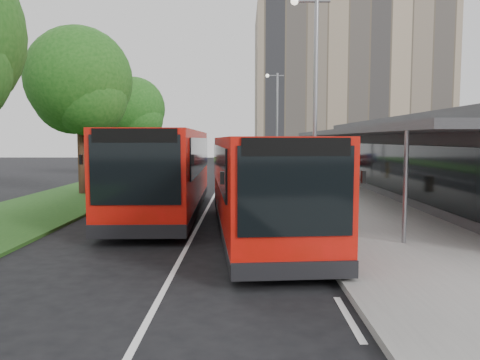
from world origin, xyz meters
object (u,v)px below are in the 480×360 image
object	(u,v)px
car_far	(226,158)
car_near	(250,160)
bus_second	(165,172)
litter_bin	(315,184)
tree_mid	(79,87)
bus_main	(261,186)
bollard	(290,170)
tree_far	(134,113)
lamp_post_far	(276,117)
lamp_post_near	(313,91)

from	to	relation	value
car_far	car_near	bearing A→B (deg)	-86.19
bus_second	litter_bin	world-z (taller)	bus_second
tree_mid	bus_main	world-z (taller)	tree_mid
car_near	car_far	bearing A→B (deg)	90.99
tree_mid	bollard	world-z (taller)	tree_mid
litter_bin	bollard	world-z (taller)	bollard
tree_mid	bus_main	size ratio (longest dim) A/B	0.81
tree_far	tree_mid	bearing A→B (deg)	-90.00
lamp_post_far	car_far	xyz separation A→B (m)	(-4.87, 22.00, -4.15)
bus_main	bus_second	size ratio (longest dim) A/B	0.93
bus_second	tree_far	bearing A→B (deg)	104.94
tree_far	car_near	xyz separation A→B (m)	(9.20, 15.71, -4.32)
tree_mid	litter_bin	bearing A→B (deg)	2.14
tree_far	bollard	xyz separation A→B (m)	(11.93, -2.57, -4.29)
lamp_post_near	bus_second	world-z (taller)	lamp_post_near
bus_main	litter_bin	size ratio (longest dim) A/B	12.91
litter_bin	car_near	distance (m)	27.43
bus_second	bollard	distance (m)	17.04
bus_second	car_near	xyz separation A→B (m)	(3.72, 34.02, -0.99)
lamp_post_far	bus_main	distance (m)	23.66
tree_mid	car_far	bearing A→B (deg)	79.84
lamp_post_far	bus_main	world-z (taller)	lamp_post_far
tree_mid	car_far	distance (m)	35.87
bus_main	tree_far	bearing A→B (deg)	106.84
bus_main	car_far	world-z (taller)	bus_main
bus_second	bollard	world-z (taller)	bus_second
bollard	bus_main	bearing A→B (deg)	-98.14
tree_mid	car_near	size ratio (longest dim) A/B	2.20
lamp_post_near	car_far	xyz separation A→B (m)	(-4.87, 42.00, -4.15)
lamp_post_near	bollard	distance (m)	16.98
lamp_post_far	bus_main	xyz separation A→B (m)	(-2.03, -23.36, -3.18)
litter_bin	tree_far	bearing A→B (deg)	137.08
lamp_post_far	car_far	distance (m)	22.91
litter_bin	tree_mid	bearing A→B (deg)	-177.86
car_far	tree_far	bearing A→B (deg)	-123.52
lamp_post_far	litter_bin	world-z (taller)	lamp_post_far
car_near	bus_main	bearing A→B (deg)	-111.24
lamp_post_far	tree_mid	bearing A→B (deg)	-130.68
tree_far	bollard	bearing A→B (deg)	-12.15
bollard	car_far	distance (m)	26.14
bus_second	car_near	world-z (taller)	bus_second
bus_second	bus_main	bearing A→B (deg)	-50.32
lamp_post_near	litter_bin	size ratio (longest dim) A/B	9.57
tree_far	bus_second	distance (m)	19.40
bollard	tree_far	bearing A→B (deg)	167.85
tree_mid	bollard	size ratio (longest dim) A/B	7.72
tree_mid	tree_far	world-z (taller)	tree_mid
lamp_post_near	bollard	size ratio (longest dim) A/B	7.05
tree_mid	bus_second	xyz separation A→B (m)	(5.48, -6.31, -3.99)
bollard	car_far	bearing A→B (deg)	102.52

